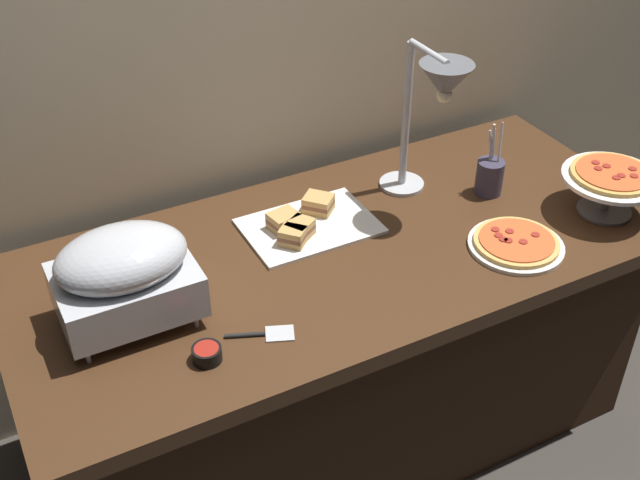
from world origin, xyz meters
TOP-DOWN VIEW (x-y plane):
  - ground_plane at (0.00, 0.00)m, footprint 8.00×8.00m
  - back_wall at (0.00, 0.50)m, footprint 4.40×0.04m
  - buffet_table at (0.00, 0.00)m, footprint 1.90×0.84m
  - chafing_dish at (-0.62, -0.02)m, footprint 0.34×0.25m
  - heat_lamp at (0.32, 0.06)m, footprint 0.15×0.32m
  - pizza_plate_front at (0.42, -0.23)m, footprint 0.27×0.27m
  - pizza_plate_center at (0.78, -0.21)m, footprint 0.29×0.29m
  - sandwich_platter at (-0.06, 0.13)m, footprint 0.38×0.26m
  - sauce_cup_near at (-0.51, -0.24)m, footprint 0.07×0.07m
  - utensil_holder at (0.53, 0.04)m, footprint 0.08×0.08m
  - serving_spatula at (-0.36, -0.23)m, footprint 0.17×0.10m

SIDE VIEW (x-z plane):
  - ground_plane at x=0.00m, z-range 0.00..0.00m
  - buffet_table at x=0.00m, z-range 0.01..0.77m
  - serving_spatula at x=-0.36m, z-range 0.76..0.77m
  - pizza_plate_front at x=0.42m, z-range 0.76..0.79m
  - sauce_cup_near at x=-0.51m, z-range 0.76..0.80m
  - sandwich_platter at x=-0.06m, z-range 0.75..0.81m
  - utensil_holder at x=0.53m, z-range 0.70..0.94m
  - pizza_plate_center at x=0.78m, z-range 0.80..0.94m
  - chafing_dish at x=-0.62m, z-range 0.78..1.04m
  - heat_lamp at x=0.32m, z-range 0.89..1.38m
  - back_wall at x=0.00m, z-range 0.00..2.40m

